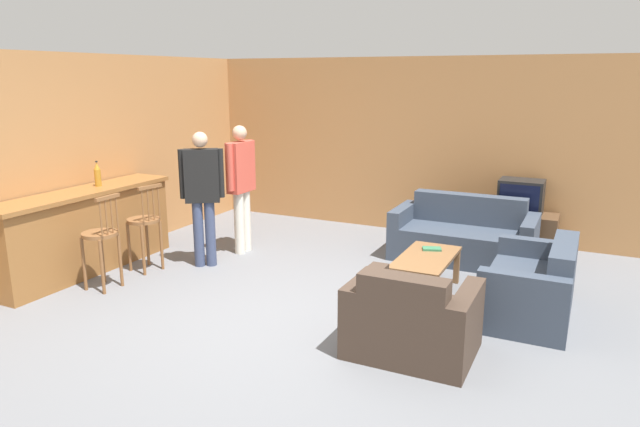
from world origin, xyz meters
name	(u,v)px	position (x,y,z in m)	size (l,w,h in m)	color
ground_plane	(292,319)	(0.00, 0.00, 0.00)	(24.00, 24.00, 0.00)	slate
wall_back	(410,146)	(0.00, 3.72, 1.30)	(9.40, 0.08, 2.60)	#B27A47
wall_left	(131,152)	(-3.25, 1.36, 1.30)	(0.08, 8.72, 2.60)	#B27A47
bar_counter	(86,231)	(-2.92, 0.16, 0.51)	(0.55, 2.43, 1.00)	brown
bar_chair_near	(101,240)	(-2.29, -0.18, 0.56)	(0.39, 0.39, 1.08)	brown
bar_chair_mid	(145,226)	(-2.29, 0.50, 0.56)	(0.45, 0.45, 1.08)	brown
couch_far	(464,237)	(1.10, 2.63, 0.29)	(1.77, 0.87, 0.81)	#384251
armchair_near	(411,322)	(1.26, -0.18, 0.29)	(1.04, 0.82, 0.79)	#423328
loveseat_right	(533,287)	(2.11, 1.14, 0.29)	(0.80, 1.38, 0.78)	#384251
coffee_table	(426,262)	(0.99, 1.22, 0.37)	(0.54, 1.07, 0.43)	brown
tv_unit	(518,231)	(1.68, 3.37, 0.26)	(1.00, 0.47, 0.51)	#513823
tv	(521,197)	(1.68, 3.37, 0.74)	(0.57, 0.42, 0.46)	black
bottle	(98,175)	(-2.94, 0.45, 1.15)	(0.08, 0.08, 0.31)	#B27A23
book_on_table	(432,249)	(0.98, 1.48, 0.44)	(0.23, 0.19, 0.02)	#33704C
person_by_window	(241,182)	(-1.65, 1.65, 0.97)	(0.19, 0.56, 1.70)	silver
person_by_counter	(202,191)	(-1.76, 0.96, 0.95)	(0.46, 0.37, 1.68)	#384260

